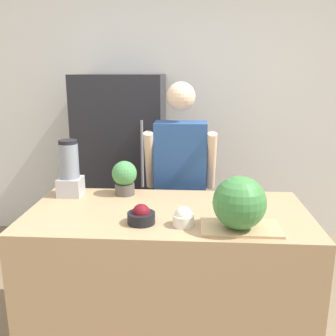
{
  "coord_description": "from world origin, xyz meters",
  "views": [
    {
      "loc": [
        0.13,
        -1.66,
        1.68
      ],
      "look_at": [
        0.0,
        0.44,
        1.13
      ],
      "focal_mm": 40.0,
      "sensor_mm": 36.0,
      "label": 1
    }
  ],
  "objects_px": {
    "bowl_cream": "(183,218)",
    "blender": "(70,171)",
    "bowl_cherries": "(141,216)",
    "watermelon": "(239,203)",
    "potted_plant": "(124,177)",
    "person": "(180,186)",
    "refrigerator": "(122,163)"
  },
  "relations": [
    {
      "from": "person",
      "to": "bowl_cream",
      "type": "distance_m",
      "value": 0.89
    },
    {
      "from": "person",
      "to": "potted_plant",
      "type": "distance_m",
      "value": 0.55
    },
    {
      "from": "person",
      "to": "bowl_cream",
      "type": "bearing_deg",
      "value": -87.11
    },
    {
      "from": "bowl_cream",
      "to": "potted_plant",
      "type": "xyz_separation_m",
      "value": [
        -0.4,
        0.5,
        0.08
      ]
    },
    {
      "from": "bowl_cream",
      "to": "watermelon",
      "type": "bearing_deg",
      "value": -8.46
    },
    {
      "from": "watermelon",
      "to": "potted_plant",
      "type": "relative_size",
      "value": 1.2
    },
    {
      "from": "watermelon",
      "to": "potted_plant",
      "type": "distance_m",
      "value": 0.87
    },
    {
      "from": "watermelon",
      "to": "bowl_cherries",
      "type": "xyz_separation_m",
      "value": [
        -0.51,
        0.06,
        -0.11
      ]
    },
    {
      "from": "watermelon",
      "to": "blender",
      "type": "bearing_deg",
      "value": 154.33
    },
    {
      "from": "person",
      "to": "watermelon",
      "type": "xyz_separation_m",
      "value": [
        0.33,
        -0.92,
        0.21
      ]
    },
    {
      "from": "person",
      "to": "blender",
      "type": "height_order",
      "value": "person"
    },
    {
      "from": "blender",
      "to": "person",
      "type": "bearing_deg",
      "value": 30.78
    },
    {
      "from": "refrigerator",
      "to": "watermelon",
      "type": "distance_m",
      "value": 1.87
    },
    {
      "from": "watermelon",
      "to": "potted_plant",
      "type": "bearing_deg",
      "value": 141.79
    },
    {
      "from": "bowl_cream",
      "to": "blender",
      "type": "height_order",
      "value": "blender"
    },
    {
      "from": "bowl_cream",
      "to": "potted_plant",
      "type": "relative_size",
      "value": 0.5
    },
    {
      "from": "blender",
      "to": "bowl_cherries",
      "type": "bearing_deg",
      "value": -39.7
    },
    {
      "from": "watermelon",
      "to": "blender",
      "type": "relative_size",
      "value": 0.74
    },
    {
      "from": "watermelon",
      "to": "bowl_cherries",
      "type": "bearing_deg",
      "value": 173.11
    },
    {
      "from": "bowl_cherries",
      "to": "blender",
      "type": "relative_size",
      "value": 0.41
    },
    {
      "from": "blender",
      "to": "potted_plant",
      "type": "bearing_deg",
      "value": 6.57
    },
    {
      "from": "person",
      "to": "bowl_cherries",
      "type": "bearing_deg",
      "value": -102.01
    },
    {
      "from": "person",
      "to": "blender",
      "type": "distance_m",
      "value": 0.86
    },
    {
      "from": "refrigerator",
      "to": "blender",
      "type": "distance_m",
      "value": 1.15
    },
    {
      "from": "refrigerator",
      "to": "watermelon",
      "type": "relative_size",
      "value": 6.04
    },
    {
      "from": "bowl_cherries",
      "to": "watermelon",
      "type": "bearing_deg",
      "value": -6.89
    },
    {
      "from": "bowl_cream",
      "to": "blender",
      "type": "distance_m",
      "value": 0.89
    },
    {
      "from": "person",
      "to": "potted_plant",
      "type": "xyz_separation_m",
      "value": [
        -0.36,
        -0.38,
        0.18
      ]
    },
    {
      "from": "potted_plant",
      "to": "refrigerator",
      "type": "bearing_deg",
      "value": 101.35
    },
    {
      "from": "bowl_cherries",
      "to": "potted_plant",
      "type": "bearing_deg",
      "value": 110.0
    },
    {
      "from": "refrigerator",
      "to": "potted_plant",
      "type": "bearing_deg",
      "value": -78.65
    },
    {
      "from": "refrigerator",
      "to": "bowl_cherries",
      "type": "height_order",
      "value": "refrigerator"
    }
  ]
}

